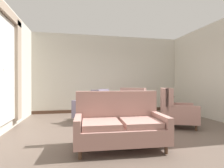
# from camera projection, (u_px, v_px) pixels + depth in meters

# --- Properties ---
(ground) EXTENTS (8.44, 8.44, 0.00)m
(ground) POSITION_uv_depth(u_px,v_px,m) (132.00, 132.00, 4.21)
(ground) COLOR brown
(wall_back) EXTENTS (6.13, 0.08, 3.09)m
(wall_back) POSITION_uv_depth(u_px,v_px,m) (109.00, 74.00, 7.15)
(wall_back) COLOR beige
(wall_back) RESTS_ON ground
(wall_left) EXTENTS (0.08, 4.22, 3.09)m
(wall_left) POSITION_uv_depth(u_px,v_px,m) (10.00, 68.00, 4.48)
(wall_left) COLOR beige
(wall_left) RESTS_ON ground
(wall_right) EXTENTS (0.08, 4.22, 3.09)m
(wall_right) POSITION_uv_depth(u_px,v_px,m) (210.00, 72.00, 5.69)
(wall_right) COLOR beige
(wall_right) RESTS_ON ground
(baseboard_back) EXTENTS (5.97, 0.03, 0.12)m
(baseboard_back) POSITION_uv_depth(u_px,v_px,m) (109.00, 110.00, 7.11)
(baseboard_back) COLOR #4C3323
(baseboard_back) RESTS_ON ground
(window_with_curtains) EXTENTS (0.12, 2.06, 2.73)m
(window_with_curtains) POSITION_uv_depth(u_px,v_px,m) (4.00, 63.00, 3.88)
(window_with_curtains) COLOR silver
(coffee_table) EXTENTS (0.94, 0.94, 0.48)m
(coffee_table) POSITION_uv_depth(u_px,v_px,m) (127.00, 111.00, 4.79)
(coffee_table) COLOR #4C3323
(coffee_table) RESTS_ON ground
(porcelain_vase) EXTENTS (0.17, 0.17, 0.35)m
(porcelain_vase) POSITION_uv_depth(u_px,v_px,m) (124.00, 103.00, 4.81)
(porcelain_vase) COLOR brown
(porcelain_vase) RESTS_ON coffee_table
(settee) EXTENTS (1.65, 0.95, 1.01)m
(settee) POSITION_uv_depth(u_px,v_px,m) (120.00, 125.00, 3.20)
(settee) COLOR tan
(settee) RESTS_ON ground
(armchair_near_sideboard) EXTENTS (1.16, 1.12, 0.98)m
(armchair_near_sideboard) POSITION_uv_depth(u_px,v_px,m) (93.00, 108.00, 5.31)
(armchair_near_sideboard) COLOR slate
(armchair_near_sideboard) RESTS_ON ground
(armchair_far_left) EXTENTS (1.22, 1.23, 1.01)m
(armchair_far_left) POSITION_uv_depth(u_px,v_px,m) (135.00, 105.00, 6.08)
(armchair_far_left) COLOR tan
(armchair_far_left) RESTS_ON ground
(armchair_near_window) EXTENTS (1.12, 1.06, 1.04)m
(armchair_near_window) POSITION_uv_depth(u_px,v_px,m) (175.00, 111.00, 4.67)
(armchair_near_window) COLOR tan
(armchair_near_window) RESTS_ON ground
(side_table) EXTENTS (0.44, 0.44, 0.72)m
(side_table) POSITION_uv_depth(u_px,v_px,m) (167.00, 105.00, 5.98)
(side_table) COLOR #4C3323
(side_table) RESTS_ON ground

